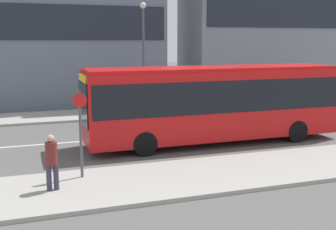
{
  "coord_description": "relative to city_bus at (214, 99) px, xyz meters",
  "views": [
    {
      "loc": [
        -4.13,
        -18.28,
        4.42
      ],
      "look_at": [
        1.57,
        -1.72,
        1.28
      ],
      "focal_mm": 45.0,
      "sensor_mm": 36.0,
      "label": 1
    }
  ],
  "objects": [
    {
      "name": "bus_stop_sign",
      "position": [
        -6.1,
        -3.3,
        -0.17
      ],
      "size": [
        0.44,
        0.12,
        2.73
      ],
      "color": "#4C4C51",
      "rests_on": "sidewalk_near"
    },
    {
      "name": "city_bus",
      "position": [
        0.0,
        0.0,
        0.0
      ],
      "size": [
        11.15,
        2.57,
        3.29
      ],
      "rotation": [
        0.0,
        0.0,
        -0.1
      ],
      "color": "red",
      "rests_on": "ground_plane"
    },
    {
      "name": "ground_plane",
      "position": [
        -3.56,
        2.02,
        -1.89
      ],
      "size": [
        120.0,
        120.0,
        0.0
      ],
      "primitive_type": "plane",
      "color": "#595654"
    },
    {
      "name": "pedestrian_near_stop",
      "position": [
        -7.06,
        -4.2,
        -0.83
      ],
      "size": [
        0.35,
        0.34,
        1.64
      ],
      "rotation": [
        0.0,
        0.0,
        -0.05
      ],
      "color": "#383347",
      "rests_on": "sidewalk_near"
    },
    {
      "name": "sidewalk_far",
      "position": [
        -3.56,
        8.27,
        -1.83
      ],
      "size": [
        44.0,
        3.5,
        0.13
      ],
      "color": "#A39E93",
      "rests_on": "ground_plane"
    },
    {
      "name": "street_lamp",
      "position": [
        -1.09,
        7.25,
        2.16
      ],
      "size": [
        0.36,
        0.36,
        6.36
      ],
      "color": "#4C4C51",
      "rests_on": "sidewalk_far"
    },
    {
      "name": "parked_car_0",
      "position": [
        10.02,
        5.25,
        -1.22
      ],
      "size": [
        4.05,
        1.78,
        1.45
      ],
      "color": "maroon",
      "rests_on": "ground_plane"
    },
    {
      "name": "sidewalk_near",
      "position": [
        -3.56,
        -4.23,
        -1.83
      ],
      "size": [
        44.0,
        3.5,
        0.13
      ],
      "color": "#A39E93",
      "rests_on": "ground_plane"
    },
    {
      "name": "lane_centerline",
      "position": [
        -3.56,
        2.02,
        -1.89
      ],
      "size": [
        41.8,
        0.16,
        0.01
      ],
      "color": "silver",
      "rests_on": "ground_plane"
    }
  ]
}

